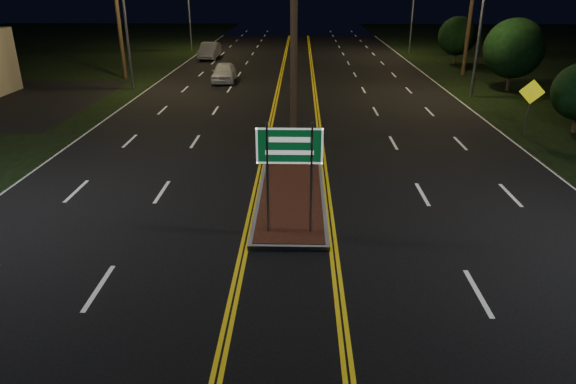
{
  "coord_description": "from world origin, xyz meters",
  "views": [
    {
      "loc": [
        0.28,
        -10.33,
        6.81
      ],
      "look_at": [
        -0.01,
        1.5,
        1.9
      ],
      "focal_mm": 32.0,
      "sensor_mm": 36.0,
      "label": 1
    }
  ],
  "objects_px": {
    "car_near": "(224,71)",
    "warning_sign": "(531,100)",
    "streetlight_left_mid": "(129,0)",
    "highway_sign": "(289,156)",
    "streetlight_right_mid": "(477,1)",
    "shrub_mid": "(514,48)",
    "shrub_far": "(458,36)",
    "car_far": "(210,49)",
    "median_island": "(292,180)"
  },
  "relations": [
    {
      "from": "car_near",
      "to": "warning_sign",
      "type": "height_order",
      "value": "warning_sign"
    },
    {
      "from": "streetlight_left_mid",
      "to": "car_near",
      "type": "relative_size",
      "value": 1.92
    },
    {
      "from": "streetlight_left_mid",
      "to": "car_near",
      "type": "distance_m",
      "value": 7.8
    },
    {
      "from": "highway_sign",
      "to": "streetlight_right_mid",
      "type": "xyz_separation_m",
      "value": [
        10.61,
        19.2,
        3.25
      ]
    },
    {
      "from": "shrub_mid",
      "to": "warning_sign",
      "type": "xyz_separation_m",
      "value": [
        -3.2,
        -10.83,
        -0.98
      ]
    },
    {
      "from": "car_near",
      "to": "shrub_far",
      "type": "bearing_deg",
      "value": 23.68
    },
    {
      "from": "shrub_mid",
      "to": "shrub_far",
      "type": "height_order",
      "value": "shrub_mid"
    },
    {
      "from": "car_near",
      "to": "car_far",
      "type": "distance_m",
      "value": 12.1
    },
    {
      "from": "highway_sign",
      "to": "streetlight_right_mid",
      "type": "bearing_deg",
      "value": 61.07
    },
    {
      "from": "median_island",
      "to": "car_near",
      "type": "distance_m",
      "value": 20.53
    },
    {
      "from": "median_island",
      "to": "streetlight_right_mid",
      "type": "height_order",
      "value": "streetlight_right_mid"
    },
    {
      "from": "shrub_mid",
      "to": "car_far",
      "type": "bearing_deg",
      "value": 146.71
    },
    {
      "from": "streetlight_left_mid",
      "to": "shrub_far",
      "type": "xyz_separation_m",
      "value": [
        24.41,
        12.0,
        -3.32
      ]
    },
    {
      "from": "highway_sign",
      "to": "streetlight_left_mid",
      "type": "xyz_separation_m",
      "value": [
        -10.61,
        21.2,
        3.25
      ]
    },
    {
      "from": "highway_sign",
      "to": "car_near",
      "type": "height_order",
      "value": "highway_sign"
    },
    {
      "from": "shrub_far",
      "to": "streetlight_right_mid",
      "type": "bearing_deg",
      "value": -102.82
    },
    {
      "from": "median_island",
      "to": "streetlight_right_mid",
      "type": "xyz_separation_m",
      "value": [
        10.61,
        15.0,
        5.57
      ]
    },
    {
      "from": "shrub_far",
      "to": "car_near",
      "type": "relative_size",
      "value": 0.85
    },
    {
      "from": "shrub_far",
      "to": "car_far",
      "type": "distance_m",
      "value": 22.2
    },
    {
      "from": "median_island",
      "to": "car_near",
      "type": "bearing_deg",
      "value": 104.76
    },
    {
      "from": "median_island",
      "to": "car_far",
      "type": "bearing_deg",
      "value": 104.55
    },
    {
      "from": "highway_sign",
      "to": "car_far",
      "type": "xyz_separation_m",
      "value": [
        -8.2,
        35.78,
        -1.57
      ]
    },
    {
      "from": "highway_sign",
      "to": "car_far",
      "type": "distance_m",
      "value": 36.74
    },
    {
      "from": "streetlight_right_mid",
      "to": "shrub_mid",
      "type": "xyz_separation_m",
      "value": [
        3.39,
        2.0,
        -2.93
      ]
    },
    {
      "from": "shrub_mid",
      "to": "shrub_far",
      "type": "xyz_separation_m",
      "value": [
        -0.2,
        12.0,
        -0.39
      ]
    },
    {
      "from": "shrub_mid",
      "to": "shrub_far",
      "type": "distance_m",
      "value": 12.01
    },
    {
      "from": "highway_sign",
      "to": "median_island",
      "type": "bearing_deg",
      "value": 90.0
    },
    {
      "from": "median_island",
      "to": "shrub_mid",
      "type": "relative_size",
      "value": 2.22
    },
    {
      "from": "streetlight_right_mid",
      "to": "highway_sign",
      "type": "bearing_deg",
      "value": -118.93
    },
    {
      "from": "streetlight_right_mid",
      "to": "shrub_far",
      "type": "bearing_deg",
      "value": 77.18
    },
    {
      "from": "median_island",
      "to": "warning_sign",
      "type": "bearing_deg",
      "value": 29.72
    },
    {
      "from": "streetlight_right_mid",
      "to": "shrub_mid",
      "type": "relative_size",
      "value": 1.95
    },
    {
      "from": "median_island",
      "to": "highway_sign",
      "type": "xyz_separation_m",
      "value": [
        0.0,
        -4.2,
        2.32
      ]
    },
    {
      "from": "streetlight_left_mid",
      "to": "streetlight_right_mid",
      "type": "height_order",
      "value": "same"
    },
    {
      "from": "highway_sign",
      "to": "car_near",
      "type": "relative_size",
      "value": 0.68
    },
    {
      "from": "shrub_mid",
      "to": "car_far",
      "type": "distance_m",
      "value": 26.62
    },
    {
      "from": "shrub_mid",
      "to": "highway_sign",
      "type": "bearing_deg",
      "value": -123.44
    },
    {
      "from": "highway_sign",
      "to": "car_near",
      "type": "xyz_separation_m",
      "value": [
        -5.23,
        24.05,
        -1.62
      ]
    },
    {
      "from": "median_island",
      "to": "streetlight_left_mid",
      "type": "bearing_deg",
      "value": 121.98
    },
    {
      "from": "median_island",
      "to": "shrub_far",
      "type": "bearing_deg",
      "value": 64.55
    },
    {
      "from": "streetlight_left_mid",
      "to": "streetlight_right_mid",
      "type": "bearing_deg",
      "value": -5.38
    },
    {
      "from": "car_far",
      "to": "median_island",
      "type": "bearing_deg",
      "value": -74.65
    },
    {
      "from": "highway_sign",
      "to": "shrub_mid",
      "type": "xyz_separation_m",
      "value": [
        14.0,
        21.2,
        0.32
      ]
    },
    {
      "from": "median_island",
      "to": "highway_sign",
      "type": "height_order",
      "value": "highway_sign"
    },
    {
      "from": "car_far",
      "to": "warning_sign",
      "type": "bearing_deg",
      "value": -52.42
    },
    {
      "from": "median_island",
      "to": "highway_sign",
      "type": "relative_size",
      "value": 3.2
    },
    {
      "from": "warning_sign",
      "to": "median_island",
      "type": "bearing_deg",
      "value": -138.68
    },
    {
      "from": "highway_sign",
      "to": "streetlight_left_mid",
      "type": "distance_m",
      "value": 23.93
    },
    {
      "from": "warning_sign",
      "to": "streetlight_left_mid",
      "type": "bearing_deg",
      "value": 164.76
    },
    {
      "from": "shrub_mid",
      "to": "median_island",
      "type": "bearing_deg",
      "value": -129.47
    }
  ]
}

